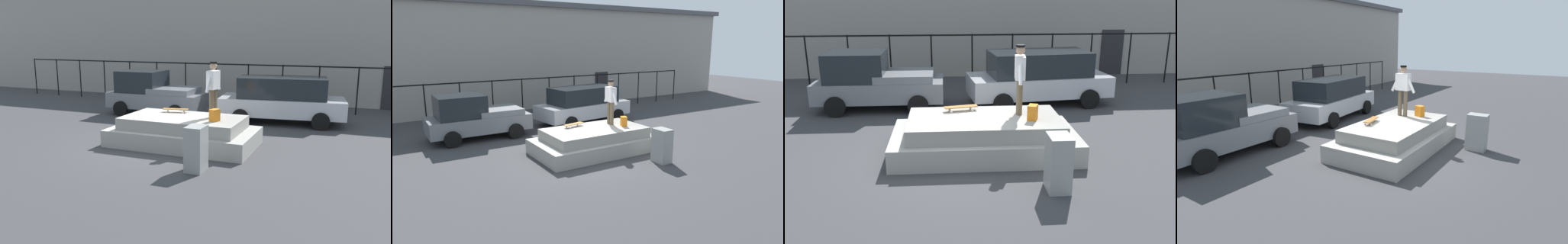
% 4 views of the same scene
% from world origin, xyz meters
% --- Properties ---
extents(ground_plane, '(60.00, 60.00, 0.00)m').
position_xyz_m(ground_plane, '(0.00, 0.00, 0.00)').
color(ground_plane, '#38383A').
extents(concrete_ledge, '(4.43, 2.42, 0.89)m').
position_xyz_m(concrete_ledge, '(0.68, 0.18, 0.40)').
color(concrete_ledge, '#9E9B93').
rests_on(concrete_ledge, ground_plane).
extents(skateboarder, '(0.29, 0.95, 1.69)m').
position_xyz_m(skateboarder, '(1.56, 0.43, 1.88)').
color(skateboarder, brown).
rests_on(skateboarder, concrete_ledge).
extents(skateboard, '(0.86, 0.36, 0.12)m').
position_xyz_m(skateboard, '(0.14, 0.78, 0.99)').
color(skateboard, brown).
rests_on(skateboard, concrete_ledge).
extents(backpack, '(0.29, 0.34, 0.36)m').
position_xyz_m(backpack, '(1.79, -0.09, 1.07)').
color(backpack, orange).
rests_on(backpack, concrete_ledge).
extents(car_grey_pickup_near, '(4.10, 2.06, 1.87)m').
position_xyz_m(car_grey_pickup_near, '(-2.54, 4.39, 0.92)').
color(car_grey_pickup_near, slate).
rests_on(car_grey_pickup_near, ground_plane).
extents(car_silver_hatchback_mid, '(4.89, 2.55, 1.79)m').
position_xyz_m(car_silver_hatchback_mid, '(2.89, 4.64, 0.94)').
color(car_silver_hatchback_mid, '#B7B7BC').
rests_on(car_silver_hatchback_mid, ground_plane).
extents(utility_box, '(0.44, 0.60, 1.15)m').
position_xyz_m(utility_box, '(1.97, -1.98, 0.57)').
color(utility_box, gray).
rests_on(utility_box, ground_plane).
extents(fence_row, '(24.06, 0.06, 2.06)m').
position_xyz_m(fence_row, '(0.00, 7.50, 1.36)').
color(fence_row, black).
rests_on(fence_row, ground_plane).
extents(warehouse_building, '(36.46, 8.35, 6.27)m').
position_xyz_m(warehouse_building, '(0.00, 13.34, 3.14)').
color(warehouse_building, gray).
rests_on(warehouse_building, ground_plane).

